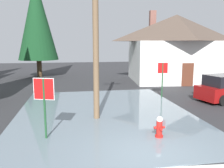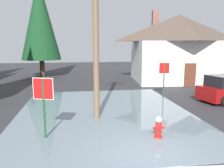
{
  "view_description": "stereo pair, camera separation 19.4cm",
  "coord_description": "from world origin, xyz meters",
  "px_view_note": "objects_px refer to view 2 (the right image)",
  "views": [
    {
      "loc": [
        -2.49,
        -6.84,
        3.6
      ],
      "look_at": [
        -0.7,
        3.64,
        1.77
      ],
      "focal_mm": 37.35,
      "sensor_mm": 36.0,
      "label": 1
    },
    {
      "loc": [
        -2.29,
        -6.87,
        3.6
      ],
      "look_at": [
        -0.7,
        3.64,
        1.77
      ],
      "focal_mm": 37.35,
      "sensor_mm": 36.0,
      "label": 2
    }
  ],
  "objects_px": {
    "stop_sign_far": "(164,73)",
    "stop_sign_near": "(43,95)",
    "house": "(178,47)",
    "utility_pole": "(96,36)",
    "fire_hydrant": "(159,128)",
    "pine_tree_short_left": "(40,19)"
  },
  "relations": [
    {
      "from": "stop_sign_near",
      "to": "stop_sign_far",
      "type": "distance_m",
      "value": 9.14
    },
    {
      "from": "utility_pole",
      "to": "stop_sign_far",
      "type": "xyz_separation_m",
      "value": [
        4.83,
        3.75,
        -2.27
      ]
    },
    {
      "from": "fire_hydrant",
      "to": "utility_pole",
      "type": "bearing_deg",
      "value": 127.97
    },
    {
      "from": "utility_pole",
      "to": "house",
      "type": "relative_size",
      "value": 0.79
    },
    {
      "from": "fire_hydrant",
      "to": "house",
      "type": "distance_m",
      "value": 15.47
    },
    {
      "from": "utility_pole",
      "to": "pine_tree_short_left",
      "type": "distance_m",
      "value": 16.55
    },
    {
      "from": "stop_sign_far",
      "to": "pine_tree_short_left",
      "type": "bearing_deg",
      "value": 128.52
    },
    {
      "from": "stop_sign_far",
      "to": "pine_tree_short_left",
      "type": "height_order",
      "value": "pine_tree_short_left"
    },
    {
      "from": "stop_sign_far",
      "to": "stop_sign_near",
      "type": "bearing_deg",
      "value": -139.96
    },
    {
      "from": "utility_pole",
      "to": "stop_sign_far",
      "type": "relative_size",
      "value": 3.18
    },
    {
      "from": "stop_sign_far",
      "to": "pine_tree_short_left",
      "type": "relative_size",
      "value": 0.23
    },
    {
      "from": "stop_sign_far",
      "to": "house",
      "type": "relative_size",
      "value": 0.25
    },
    {
      "from": "stop_sign_near",
      "to": "house",
      "type": "xyz_separation_m",
      "value": [
        11.1,
        12.97,
        1.61
      ]
    },
    {
      "from": "fire_hydrant",
      "to": "utility_pole",
      "type": "height_order",
      "value": "utility_pole"
    },
    {
      "from": "stop_sign_far",
      "to": "pine_tree_short_left",
      "type": "xyz_separation_m",
      "value": [
        -9.52,
        11.96,
        4.52
      ]
    },
    {
      "from": "stop_sign_near",
      "to": "fire_hydrant",
      "type": "distance_m",
      "value": 4.54
    },
    {
      "from": "fire_hydrant",
      "to": "utility_pole",
      "type": "xyz_separation_m",
      "value": [
        -2.15,
        2.75,
        3.55
      ]
    },
    {
      "from": "stop_sign_far",
      "to": "pine_tree_short_left",
      "type": "distance_m",
      "value": 15.94
    },
    {
      "from": "stop_sign_near",
      "to": "pine_tree_short_left",
      "type": "distance_m",
      "value": 18.58
    },
    {
      "from": "fire_hydrant",
      "to": "house",
      "type": "bearing_deg",
      "value": 63.47
    },
    {
      "from": "stop_sign_near",
      "to": "house",
      "type": "relative_size",
      "value": 0.25
    },
    {
      "from": "fire_hydrant",
      "to": "house",
      "type": "xyz_separation_m",
      "value": [
        6.79,
        13.59,
        2.89
      ]
    }
  ]
}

